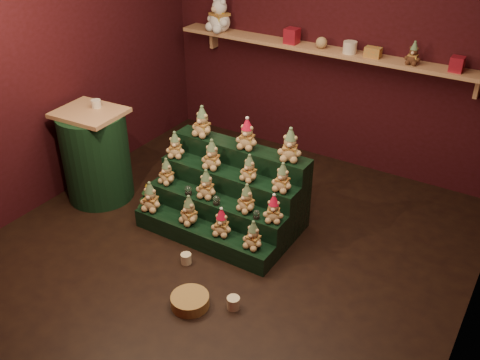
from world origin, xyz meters
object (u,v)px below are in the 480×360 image
Objects in this scene: riser_tier_front at (202,236)px; wicker_basket at (190,301)px; mini_christmas_tree at (148,200)px; brown_bear at (414,53)px; white_bear at (220,11)px; snow_globe_a at (188,190)px; mug_right at (233,303)px; snow_globe_c at (257,214)px; mug_left at (186,259)px; snow_globe_b at (216,200)px; side_table at (96,155)px.

riser_tier_front is 0.79m from wicker_basket.
mini_christmas_tree reaches higher than riser_tier_front.
mini_christmas_tree is 1.66× the size of brown_bear.
riser_tier_front is 3.02× the size of white_bear.
wicker_basket is 3.11m from brown_bear.
snow_globe_a is at bearing 148.17° from riser_tier_front.
snow_globe_a is 0.88× the size of mug_right.
wicker_basket is (-0.30, -0.16, -0.00)m from mug_right.
mini_christmas_tree is 0.77× the size of white_bear.
mug_right is at bearing -73.47° from snow_globe_c.
snow_globe_a reaches higher than mug_left.
snow_globe_b is 0.85× the size of mug_right.
riser_tier_front is 4.63× the size of wicker_basket.
snow_globe_a is at bearing -126.20° from brown_bear.
snow_globe_a reaches higher than riser_tier_front.
mug_left is (-0.43, -0.46, -0.35)m from snow_globe_c.
side_table is at bearing -79.28° from white_bear.
mini_christmas_tree is at bearing 152.07° from mug_left.
mini_christmas_tree is (-0.46, -0.05, -0.23)m from snow_globe_a.
brown_bear is (1.83, 1.89, 1.25)m from mini_christmas_tree.
mug_right is 2.92m from brown_bear.
snow_globe_c is at bearing 83.76° from wicker_basket.
riser_tier_front is 0.30m from mug_left.
white_bear is (-1.15, 2.29, 1.51)m from mug_left.
white_bear reaches higher than side_table.
side_table is 3.26m from brown_bear.
wicker_basket is (0.34, -0.40, 0.00)m from mug_left.
mini_christmas_tree reaches higher than wicker_basket.
brown_bear is at bearing 80.24° from mug_right.
side_table is 2.19m from mug_right.
snow_globe_c is 0.26× the size of wicker_basket.
snow_globe_a reaches higher than snow_globe_b.
snow_globe_c reaches higher than mug_left.
snow_globe_c is 1.84m from side_table.
snow_globe_a is at bearing 143.14° from mug_right.
mini_christmas_tree is at bearing -175.98° from snow_globe_b.
snow_globe_b is at bearing 71.50° from riser_tier_front.
mug_right is (0.21, -0.70, -0.35)m from snow_globe_c.
white_bear reaches higher than mini_christmas_tree.
snow_globe_b is at bearing -119.43° from brown_bear.
riser_tier_front is 1.43m from side_table.
mug_left is 2.97m from white_bear.
brown_bear is at bearing 64.81° from mug_left.
mug_right is at bearing 27.50° from wicker_basket.
white_bear is (-1.58, 1.83, 1.15)m from snow_globe_c.
white_bear is at bearing -179.43° from brown_bear.
mug_left is at bearing -27.93° from mini_christmas_tree.
side_table reaches higher than snow_globe_c.
snow_globe_b reaches higher than mini_christmas_tree.
white_bear is at bearing 116.66° from mug_left.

